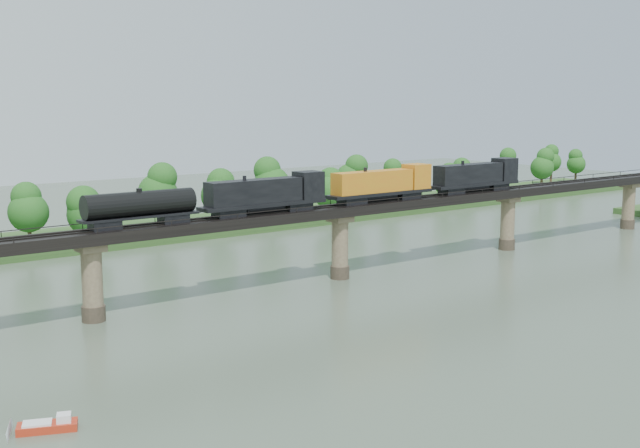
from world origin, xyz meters
TOP-DOWN VIEW (x-y plane):
  - ground at (0.00, 0.00)m, footprint 400.00×400.00m
  - far_bank at (0.00, 85.00)m, footprint 300.00×24.00m
  - bridge at (0.00, 30.00)m, footprint 236.00×30.00m
  - bridge_superstructure at (0.00, 30.00)m, footprint 220.00×4.90m
  - far_treeline at (-8.21, 80.52)m, footprint 289.06×17.54m
  - freight_train at (0.99, 30.00)m, footprint 81.94×3.19m
  - motorboat at (-56.18, -0.34)m, footprint 5.23×3.56m

SIDE VIEW (x-z plane):
  - ground at x=0.00m, z-range 0.00..0.00m
  - motorboat at x=-56.18m, z-range -0.22..1.16m
  - far_bank at x=0.00m, z-range 0.00..1.60m
  - bridge at x=0.00m, z-range -0.29..11.21m
  - far_treeline at x=-8.21m, z-range 2.03..15.63m
  - bridge_superstructure at x=0.00m, z-range 11.42..12.17m
  - freight_train at x=0.99m, z-range 11.37..17.01m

